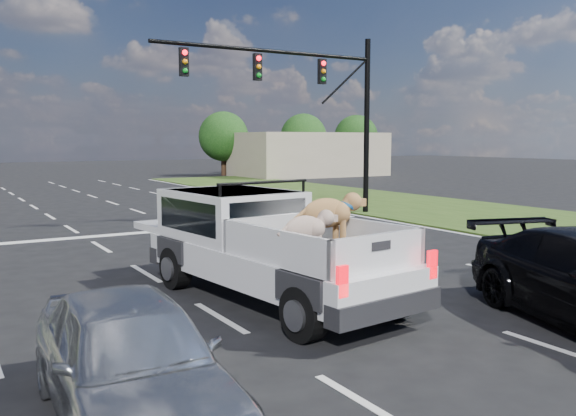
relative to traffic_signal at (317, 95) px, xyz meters
name	(u,v)px	position (x,y,z in m)	size (l,w,h in m)	color
ground	(307,304)	(-7.20, -10.50, -4.73)	(160.00, 160.00, 0.00)	black
road_markings	(179,249)	(-7.20, -3.94, -4.72)	(17.75, 60.00, 0.01)	silver
grass_shoulder_right	(511,219)	(5.80, -4.50, -4.70)	(8.00, 60.00, 0.06)	#294415
traffic_signal	(317,95)	(0.00, 0.00, 0.00)	(9.11, 0.31, 7.00)	black
building_right	(309,154)	(14.80, 23.50, -2.93)	(12.00, 7.00, 3.60)	tan
tree_far_d	(223,137)	(8.80, 27.50, -1.44)	(4.20, 4.20, 5.40)	#332114
tree_far_e	(303,137)	(16.80, 27.50, -1.44)	(4.20, 4.20, 5.40)	#332114
tree_far_f	(356,137)	(22.80, 27.50, -1.44)	(4.20, 4.20, 5.40)	#332114
pickup_truck	(265,244)	(-7.69, -9.78, -3.69)	(2.81, 6.17, 2.24)	black
silver_sedan	(131,359)	(-11.35, -13.54, -4.02)	(1.66, 4.12, 1.40)	#B7BABE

